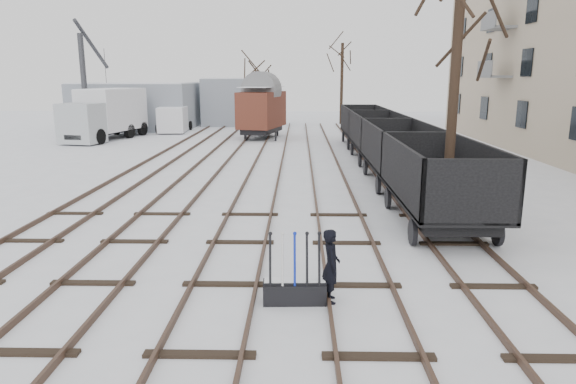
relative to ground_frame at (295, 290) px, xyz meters
name	(u,v)px	position (x,y,z in m)	size (l,w,h in m)	color
ground	(225,285)	(-1.58, 0.87, -0.28)	(120.00, 120.00, 0.00)	white
tracks	(265,172)	(-1.58, 14.54, -0.21)	(13.90, 52.00, 0.16)	black
shed_left	(138,105)	(-14.58, 36.87, 1.76)	(10.00, 8.00, 4.10)	gray
shed_right	(242,101)	(-5.58, 40.87, 1.96)	(7.00, 6.00, 4.50)	gray
ground_frame	(295,290)	(0.00, 0.00, 0.00)	(1.31, 0.47, 1.49)	black
worker	(331,266)	(0.75, 0.10, 0.50)	(0.57, 0.37, 1.57)	black
freight_wagon_a	(437,194)	(4.42, 5.87, 0.71)	(2.56, 6.40, 2.61)	black
freight_wagon_b	(399,161)	(4.42, 12.27, 0.71)	(2.56, 6.40, 2.61)	black
freight_wagon_c	(377,143)	(4.42, 18.67, 0.71)	(2.56, 6.40, 2.61)	black
freight_wagon_d	(363,131)	(4.42, 25.07, 0.71)	(2.56, 6.40, 2.61)	black
box_van_wagon	(262,108)	(-2.75, 29.16, 1.97)	(3.81, 5.56, 3.87)	black
lorry	(106,114)	(-14.29, 28.16, 1.64)	(3.87, 8.54, 3.73)	black
panel_van	(174,119)	(-10.55, 33.72, 0.84)	(2.52, 5.05, 2.16)	silver
crane	(87,106)	(-16.82, 31.03, 2.06)	(1.93, 5.24, 8.90)	#333439
tree_near	(452,114)	(4.70, 5.79, 3.21)	(0.30, 0.30, 7.00)	black
tree_far_left	(257,102)	(-3.45, 33.42, 2.27)	(0.30, 0.30, 5.12)	black
tree_far_right	(342,84)	(4.23, 41.59, 3.61)	(0.30, 0.30, 7.79)	black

